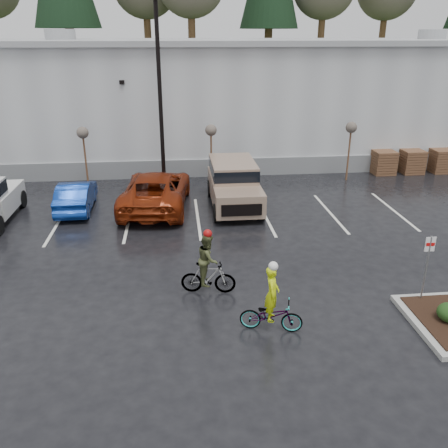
{
  "coord_description": "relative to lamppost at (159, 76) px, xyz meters",
  "views": [
    {
      "loc": [
        -3.34,
        -11.48,
        7.55
      ],
      "look_at": [
        -1.75,
        3.95,
        1.3
      ],
      "focal_mm": 38.0,
      "sensor_mm": 36.0,
      "label": 1
    }
  ],
  "objects": [
    {
      "name": "ground",
      "position": [
        4.0,
        -12.0,
        -5.69
      ],
      "size": [
        120.0,
        120.0,
        0.0
      ],
      "primitive_type": "plane",
      "color": "black",
      "rests_on": "ground"
    },
    {
      "name": "warehouse",
      "position": [
        4.0,
        9.99,
        -2.04
      ],
      "size": [
        60.5,
        15.5,
        7.2
      ],
      "color": "#B4B6B9",
      "rests_on": "ground"
    },
    {
      "name": "wooded_ridge",
      "position": [
        4.0,
        33.0,
        -2.69
      ],
      "size": [
        80.0,
        25.0,
        6.0
      ],
      "primitive_type": "cube",
      "color": "#27401A",
      "rests_on": "ground"
    },
    {
      "name": "lamppost",
      "position": [
        0.0,
        0.0,
        0.0
      ],
      "size": [
        0.5,
        1.0,
        9.22
      ],
      "color": "black",
      "rests_on": "ground"
    },
    {
      "name": "sapling_west",
      "position": [
        -4.0,
        1.0,
        -2.96
      ],
      "size": [
        0.6,
        0.6,
        3.2
      ],
      "color": "#513120",
      "rests_on": "ground"
    },
    {
      "name": "sapling_mid",
      "position": [
        2.5,
        1.0,
        -2.96
      ],
      "size": [
        0.6,
        0.6,
        3.2
      ],
      "color": "#513120",
      "rests_on": "ground"
    },
    {
      "name": "sapling_east",
      "position": [
        10.0,
        1.0,
        -2.96
      ],
      "size": [
        0.6,
        0.6,
        3.2
      ],
      "color": "#513120",
      "rests_on": "ground"
    },
    {
      "name": "pallet_stack_a",
      "position": [
        12.5,
        2.0,
        -5.01
      ],
      "size": [
        1.2,
        1.2,
        1.35
      ],
      "primitive_type": "cube",
      "color": "#513120",
      "rests_on": "ground"
    },
    {
      "name": "pallet_stack_b",
      "position": [
        14.2,
        2.0,
        -5.01
      ],
      "size": [
        1.2,
        1.2,
        1.35
      ],
      "primitive_type": "cube",
      "color": "#513120",
      "rests_on": "ground"
    },
    {
      "name": "pallet_stack_c",
      "position": [
        16.0,
        2.0,
        -5.01
      ],
      "size": [
        1.2,
        1.2,
        1.35
      ],
      "primitive_type": "cube",
      "color": "#513120",
      "rests_on": "ground"
    },
    {
      "name": "fire_lane_sign",
      "position": [
        7.8,
        -11.8,
        -4.28
      ],
      "size": [
        0.3,
        0.05,
        2.2
      ],
      "color": "gray",
      "rests_on": "ground"
    },
    {
      "name": "car_blue",
      "position": [
        -3.96,
        -2.36,
        -5.02
      ],
      "size": [
        1.55,
        4.1,
        1.34
      ],
      "primitive_type": "imported",
      "rotation": [
        0.0,
        0.0,
        3.17
      ],
      "color": "navy",
      "rests_on": "ground"
    },
    {
      "name": "car_red",
      "position": [
        -0.33,
        -2.43,
        -4.84
      ],
      "size": [
        3.41,
        6.36,
        1.7
      ],
      "primitive_type": "imported",
      "rotation": [
        0.0,
        0.0,
        3.04
      ],
      "color": "maroon",
      "rests_on": "ground"
    },
    {
      "name": "suv_tan",
      "position": [
        3.27,
        -2.72,
        -4.66
      ],
      "size": [
        2.2,
        5.1,
        2.06
      ],
      "primitive_type": null,
      "color": "gray",
      "rests_on": "ground"
    },
    {
      "name": "cyclist_hivis",
      "position": [
        3.05,
        -12.69,
        -5.03
      ],
      "size": [
        1.8,
        1.0,
        2.07
      ],
      "rotation": [
        0.0,
        0.0,
        1.32
      ],
      "color": "#3F3F44",
      "rests_on": "ground"
    },
    {
      "name": "cyclist_olive",
      "position": [
        1.5,
        -10.5,
        -4.9
      ],
      "size": [
        1.7,
        0.84,
        2.13
      ],
      "rotation": [
        0.0,
        0.0,
        1.42
      ],
      "color": "#3F3F44",
      "rests_on": "ground"
    }
  ]
}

